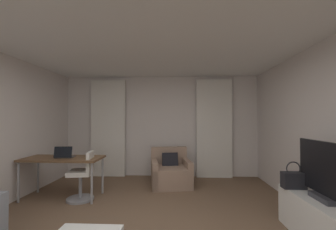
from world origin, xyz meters
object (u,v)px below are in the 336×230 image
desk (63,161)px  desk_chair (83,178)px  tv_console (328,225)px  laptop (65,155)px  handbag_primary (293,180)px  armchair (171,173)px  tv_flatscreen (325,173)px

desk → desk_chair: 0.53m
desk_chair → tv_console: bearing=-20.7°
tv_console → laptop: bearing=160.3°
desk_chair → handbag_primary: (3.34, -0.84, 0.26)m
desk_chair → handbag_primary: 3.46m
desk_chair → laptop: laptop is taller
handbag_primary → armchair: bearing=134.1°
tv_console → tv_flatscreen: 0.59m
handbag_primary → desk: bearing=166.1°
tv_console → desk_chair: bearing=159.3°
desk → tv_console: desk is taller
armchair → tv_console: (1.89, -2.29, -0.01)m
laptop → handbag_primary: (3.73, -0.91, -0.15)m
desk_chair → tv_flatscreen: tv_flatscreen is taller
desk_chair → handbag_primary: size_ratio=2.39×
desk → tv_console: bearing=-19.8°
desk → tv_flatscreen: size_ratio=1.49×
tv_flatscreen → handbag_primary: bearing=106.6°
tv_flatscreen → desk_chair: bearing=159.7°
laptop → tv_console: size_ratio=0.26×
desk → laptop: (0.04, -0.02, 0.11)m
armchair → desk: 2.23m
tv_flatscreen → armchair: bearing=129.9°
armchair → tv_console: 2.97m
armchair → tv_console: armchair is taller
armchair → desk: armchair is taller
tv_console → tv_flatscreen: bearing=90.0°
armchair → desk_chair: 1.86m
desk → handbag_primary: size_ratio=3.89×
armchair → desk: size_ratio=0.69×
handbag_primary → laptop: bearing=166.3°
desk → tv_flatscreen: 4.14m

